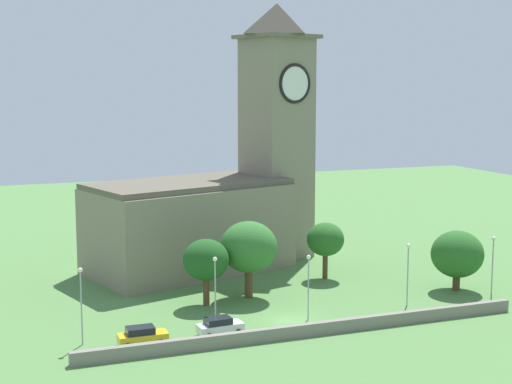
% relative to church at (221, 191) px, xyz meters
% --- Properties ---
extents(ground_plane, '(200.00, 200.00, 0.00)m').
position_rel_church_xyz_m(ground_plane, '(-0.91, -9.74, -9.66)').
color(ground_plane, '#517F42').
extents(church, '(32.14, 19.22, 33.61)m').
position_rel_church_xyz_m(church, '(0.00, 0.00, 0.00)').
color(church, gray).
rests_on(church, ground).
extents(quay_barrier, '(44.25, 0.70, 1.20)m').
position_rel_church_xyz_m(quay_barrier, '(-0.91, -29.64, -9.06)').
color(quay_barrier, gray).
rests_on(quay_barrier, ground).
extents(car_yellow, '(4.45, 2.15, 1.71)m').
position_rel_church_xyz_m(car_yellow, '(-16.22, -26.59, -8.79)').
color(car_yellow, gold).
rests_on(car_yellow, ground).
extents(car_white, '(4.38, 2.34, 1.68)m').
position_rel_church_xyz_m(car_white, '(-8.84, -26.37, -8.81)').
color(car_white, silver).
rests_on(car_white, ground).
extents(streetlamp_west_end, '(0.44, 0.44, 7.11)m').
position_rel_church_xyz_m(streetlamp_west_end, '(-21.22, -24.59, -4.93)').
color(streetlamp_west_end, '#9EA0A5').
rests_on(streetlamp_west_end, ground).
extents(streetlamp_west_mid, '(0.44, 0.44, 6.86)m').
position_rel_church_xyz_m(streetlamp_west_mid, '(-8.42, -23.80, -5.07)').
color(streetlamp_west_mid, '#9EA0A5').
rests_on(streetlamp_west_mid, ground).
extents(streetlamp_central, '(0.44, 0.44, 6.59)m').
position_rel_church_xyz_m(streetlamp_central, '(0.80, -25.13, -5.22)').
color(streetlamp_central, '#9EA0A5').
rests_on(streetlamp_central, ground).
extents(streetlamp_east_mid, '(0.44, 0.44, 6.72)m').
position_rel_church_xyz_m(streetlamp_east_mid, '(12.53, -24.52, -5.15)').
color(streetlamp_east_mid, '#9EA0A5').
rests_on(streetlamp_east_mid, ground).
extents(streetlamp_east_end, '(0.44, 0.44, 6.51)m').
position_rel_church_xyz_m(streetlamp_east_end, '(23.87, -23.81, -5.27)').
color(streetlamp_east_end, '#9EA0A5').
rests_on(streetlamp_east_end, ground).
extents(tree_by_tower, '(4.86, 4.86, 7.12)m').
position_rel_church_xyz_m(tree_by_tower, '(-7.19, -16.78, -4.78)').
color(tree_by_tower, brown).
rests_on(tree_by_tower, ground).
extents(tree_churchyard, '(5.89, 5.89, 6.86)m').
position_rel_church_xyz_m(tree_churchyard, '(21.01, -21.23, -5.47)').
color(tree_churchyard, brown).
rests_on(tree_churchyard, ground).
extents(tree_riverside_east, '(4.46, 4.46, 6.81)m').
position_rel_church_xyz_m(tree_riverside_east, '(9.45, -11.14, -4.91)').
color(tree_riverside_east, brown).
rests_on(tree_riverside_east, ground).
extents(tree_riverside_west, '(6.22, 6.22, 8.46)m').
position_rel_church_xyz_m(tree_riverside_west, '(-1.96, -15.56, -4.04)').
color(tree_riverside_west, brown).
rests_on(tree_riverside_west, ground).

